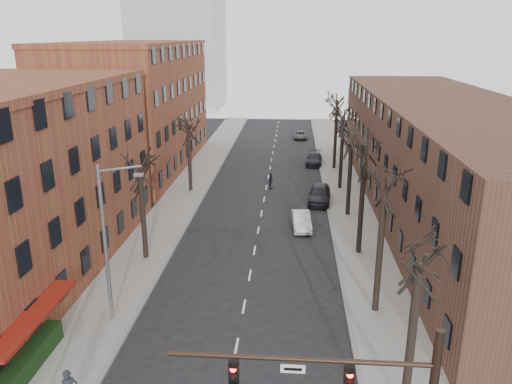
# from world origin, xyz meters

# --- Properties ---
(sidewalk_left) EXTENTS (4.00, 90.00, 0.15)m
(sidewalk_left) POSITION_xyz_m (-8.00, 35.00, 0.07)
(sidewalk_left) COLOR gray
(sidewalk_left) RESTS_ON ground
(sidewalk_right) EXTENTS (4.00, 90.00, 0.15)m
(sidewalk_right) POSITION_xyz_m (8.00, 35.00, 0.07)
(sidewalk_right) COLOR gray
(sidewalk_right) RESTS_ON ground
(building_left_far) EXTENTS (12.00, 28.00, 14.00)m
(building_left_far) POSITION_xyz_m (-16.00, 44.00, 7.00)
(building_left_far) COLOR brown
(building_left_far) RESTS_ON ground
(building_right) EXTENTS (12.00, 50.00, 10.00)m
(building_right) POSITION_xyz_m (16.00, 30.00, 5.00)
(building_right) COLOR #4E2E24
(building_right) RESTS_ON ground
(awning_left) EXTENTS (1.20, 7.00, 0.15)m
(awning_left) POSITION_xyz_m (-9.40, 6.00, 0.00)
(awning_left) COLOR maroon
(awning_left) RESTS_ON ground
(hedge) EXTENTS (0.80, 6.00, 1.00)m
(hedge) POSITION_xyz_m (-9.50, 5.00, 0.65)
(hedge) COLOR #193211
(hedge) RESTS_ON sidewalk_left
(tree_right_b) EXTENTS (5.20, 5.20, 10.80)m
(tree_right_b) POSITION_xyz_m (7.60, 12.00, 0.00)
(tree_right_b) COLOR black
(tree_right_b) RESTS_ON ground
(tree_right_c) EXTENTS (5.20, 5.20, 11.60)m
(tree_right_c) POSITION_xyz_m (7.60, 20.00, 0.00)
(tree_right_c) COLOR black
(tree_right_c) RESTS_ON ground
(tree_right_d) EXTENTS (5.20, 5.20, 10.00)m
(tree_right_d) POSITION_xyz_m (7.60, 28.00, 0.00)
(tree_right_d) COLOR black
(tree_right_d) RESTS_ON ground
(tree_right_e) EXTENTS (5.20, 5.20, 10.80)m
(tree_right_e) POSITION_xyz_m (7.60, 36.00, 0.00)
(tree_right_e) COLOR black
(tree_right_e) RESTS_ON ground
(tree_right_f) EXTENTS (5.20, 5.20, 11.60)m
(tree_right_f) POSITION_xyz_m (7.60, 44.00, 0.00)
(tree_right_f) COLOR black
(tree_right_f) RESTS_ON ground
(tree_left_a) EXTENTS (5.20, 5.20, 9.50)m
(tree_left_a) POSITION_xyz_m (-7.60, 18.00, 0.00)
(tree_left_a) COLOR black
(tree_left_a) RESTS_ON ground
(tree_left_b) EXTENTS (5.20, 5.20, 9.50)m
(tree_left_b) POSITION_xyz_m (-7.60, 34.00, 0.00)
(tree_left_b) COLOR black
(tree_left_b) RESTS_ON ground
(streetlight) EXTENTS (2.45, 0.22, 9.03)m
(streetlight) POSITION_xyz_m (-7.03, 10.00, 5.01)
(streetlight) COLOR slate
(streetlight) RESTS_ON ground
(silver_sedan) EXTENTS (1.72, 4.14, 1.33)m
(silver_sedan) POSITION_xyz_m (3.50, 24.68, 0.67)
(silver_sedan) COLOR silver
(silver_sedan) RESTS_ON ground
(parked_car_near) EXTENTS (2.46, 5.15, 1.70)m
(parked_car_near) POSITION_xyz_m (5.29, 31.50, 0.85)
(parked_car_near) COLOR black
(parked_car_near) RESTS_ON ground
(parked_car_mid) EXTENTS (2.29, 4.83, 1.36)m
(parked_car_mid) POSITION_xyz_m (5.30, 46.12, 0.68)
(parked_car_mid) COLOR black
(parked_car_mid) RESTS_ON ground
(parked_car_far) EXTENTS (1.96, 4.16, 1.15)m
(parked_car_far) POSITION_xyz_m (3.80, 61.69, 0.58)
(parked_car_far) COLOR #53565A
(parked_car_far) RESTS_ON ground
(pedestrian_crossing) EXTENTS (0.70, 1.08, 1.70)m
(pedestrian_crossing) POSITION_xyz_m (0.46, 35.45, 0.85)
(pedestrian_crossing) COLOR black
(pedestrian_crossing) RESTS_ON ground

